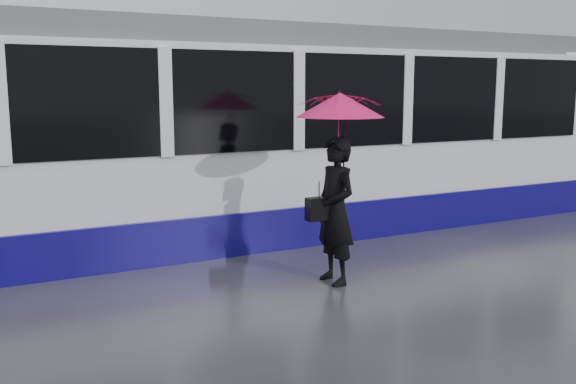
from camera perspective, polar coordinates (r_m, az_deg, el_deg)
ground at (r=7.93m, az=-5.63°, el=-8.37°), size 90.00×90.00×0.00m
rails at (r=10.20m, az=-11.02°, el=-4.43°), size 34.00×1.51×0.02m
woman at (r=7.86m, az=4.22°, el=-1.69°), size 0.45×0.67×1.81m
umbrella at (r=7.76m, az=4.63°, el=6.20°), size 1.08×1.08×1.22m
handbag at (r=7.76m, az=2.77°, el=-1.49°), size 0.33×0.15×0.46m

